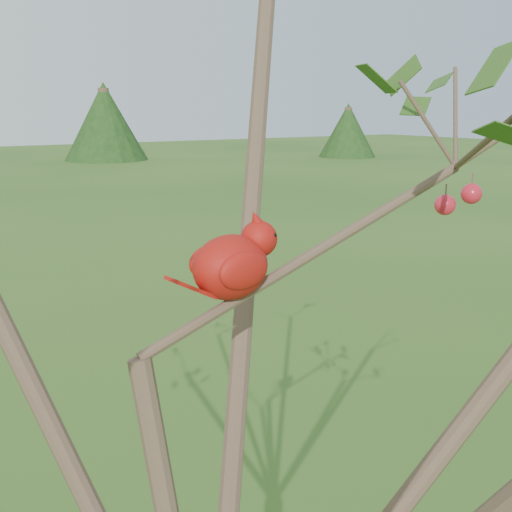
# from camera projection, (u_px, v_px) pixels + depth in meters

# --- Properties ---
(crabapple_tree) EXTENTS (2.35, 2.05, 2.95)m
(crabapple_tree) POSITION_uv_depth(u_px,v_px,m) (227.00, 253.00, 0.83)
(crabapple_tree) COLOR #452F25
(crabapple_tree) RESTS_ON ground
(cardinal) EXTENTS (0.21, 0.11, 0.15)m
(cardinal) POSITION_uv_depth(u_px,v_px,m) (234.00, 263.00, 0.97)
(cardinal) COLOR #A7190E
(cardinal) RESTS_ON ground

